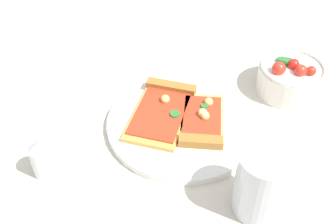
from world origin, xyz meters
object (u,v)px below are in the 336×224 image
(pizza_slice_near, at_px, (202,122))
(paper_napkin, at_px, (75,60))
(pizza_slice_far, at_px, (163,108))
(salad_bowl, at_px, (291,77))
(pepper_shaker, at_px, (42,159))
(plate, at_px, (183,123))
(soda_glass, at_px, (262,185))

(pizza_slice_near, height_order, paper_napkin, pizza_slice_near)
(pizza_slice_far, bearing_deg, salad_bowl, -139.07)
(pizza_slice_far, relative_size, pepper_shaker, 2.50)
(plate, distance_m, salad_bowl, 0.23)
(soda_glass, xyz_separation_m, paper_napkin, (0.45, -0.21, -0.05))
(plate, xyz_separation_m, paper_napkin, (0.29, -0.09, -0.01))
(soda_glass, relative_size, paper_napkin, 0.84)
(pizza_slice_far, xyz_separation_m, paper_napkin, (0.24, -0.08, -0.02))
(pizza_slice_far, height_order, pepper_shaker, pepper_shaker)
(pizza_slice_near, xyz_separation_m, soda_glass, (-0.13, 0.12, 0.03))
(pepper_shaker, bearing_deg, plate, -130.73)
(pizza_slice_near, xyz_separation_m, paper_napkin, (0.32, -0.09, -0.02))
(plate, bearing_deg, soda_glass, 145.50)
(pizza_slice_near, xyz_separation_m, salad_bowl, (-0.12, -0.17, 0.01))
(soda_glass, bearing_deg, paper_napkin, -24.44)
(pepper_shaker, bearing_deg, pizza_slice_far, -121.15)
(pizza_slice_far, bearing_deg, plate, 169.59)
(pizza_slice_far, xyz_separation_m, pepper_shaker, (0.12, 0.20, 0.01))
(pizza_slice_far, height_order, salad_bowl, salad_bowl)
(salad_bowl, relative_size, soda_glass, 1.15)
(pizza_slice_near, relative_size, soda_glass, 1.35)
(pizza_slice_far, xyz_separation_m, salad_bowl, (-0.19, -0.17, 0.01))
(pizza_slice_near, bearing_deg, plate, 4.64)
(pizza_slice_near, bearing_deg, pepper_shaker, 44.17)
(plate, bearing_deg, pepper_shaker, 49.27)
(plate, height_order, salad_bowl, salad_bowl)
(plate, xyz_separation_m, soda_glass, (-0.17, 0.11, 0.04))
(paper_napkin, relative_size, pepper_shaker, 1.92)
(pizza_slice_far, height_order, soda_glass, soda_glass)
(salad_bowl, bearing_deg, paper_napkin, 10.91)
(pepper_shaker, bearing_deg, pizza_slice_near, -135.83)
(pizza_slice_far, distance_m, salad_bowl, 0.26)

